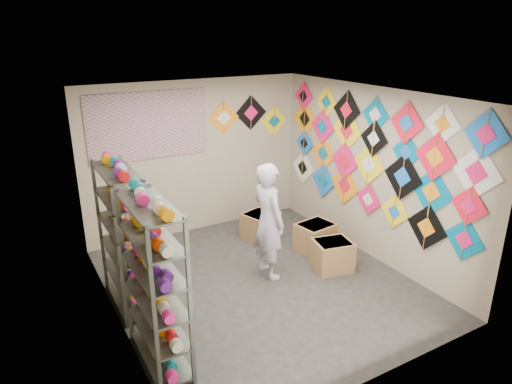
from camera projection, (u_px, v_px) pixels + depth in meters
ground at (260, 283)px, 6.64m from camera, size 4.50×4.50×0.00m
room_walls at (261, 176)px, 6.08m from camera, size 4.50×4.50×4.50m
shelf_rack_front at (155, 286)px, 4.79m from camera, size 0.40×1.10×1.90m
shelf_rack_back at (123, 239)px, 5.85m from camera, size 0.40×1.10×1.90m
string_spools at (137, 253)px, 5.29m from camera, size 0.12×2.36×0.12m
kite_wall_display at (371, 157)px, 7.01m from camera, size 0.05×4.26×2.08m
back_wall_kites at (249, 117)px, 8.29m from camera, size 1.64×0.02×0.81m
poster at (149, 126)px, 7.40m from camera, size 2.00×0.01×1.10m
shopkeeper at (268, 221)px, 6.59m from camera, size 0.68×0.48×1.74m
carton_a at (332, 255)px, 6.95m from camera, size 0.64×0.57×0.47m
carton_b at (315, 237)px, 7.53m from camera, size 0.65×0.56×0.48m
carton_c at (260, 226)px, 7.95m from camera, size 0.62×0.66×0.47m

